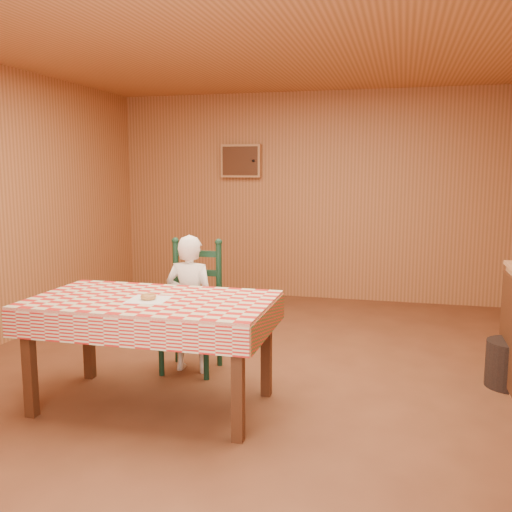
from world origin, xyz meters
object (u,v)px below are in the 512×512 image
(dining_table, at_px, (152,310))
(ladder_chair, at_px, (193,309))
(seated_child, at_px, (190,304))
(storage_bin, at_px, (510,364))

(dining_table, distance_m, ladder_chair, 0.81)
(dining_table, relative_size, ladder_chair, 1.53)
(dining_table, bearing_deg, ladder_chair, 90.00)
(dining_table, height_order, seated_child, seated_child)
(dining_table, xyz_separation_m, ladder_chair, (-0.00, 0.79, -0.18))
(ladder_chair, height_order, storage_bin, ladder_chair)
(dining_table, bearing_deg, seated_child, 90.00)
(dining_table, relative_size, storage_bin, 4.67)
(seated_child, relative_size, storage_bin, 3.17)
(dining_table, height_order, ladder_chair, ladder_chair)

